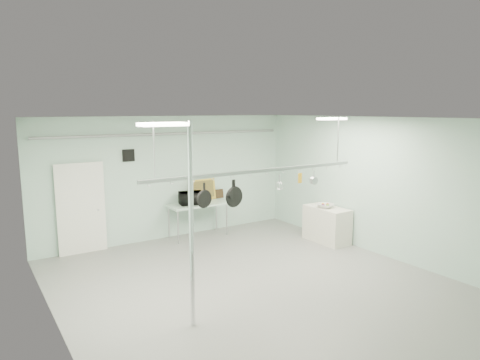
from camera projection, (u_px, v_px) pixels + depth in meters
floor at (259, 288)px, 8.16m from camera, size 8.00×8.00×0.00m
ceiling at (260, 119)px, 7.64m from camera, size 7.00×8.00×0.02m
back_wall at (170, 178)px, 11.20m from camera, size 7.00×0.02×3.20m
right_wall at (383, 187)px, 9.79m from camera, size 0.02×8.00×3.20m
door at (81, 209)px, 10.00m from camera, size 1.10×0.10×2.20m
wall_vent at (128, 155)px, 10.48m from camera, size 0.30×0.04×0.30m
conduit_pipe at (171, 134)px, 10.94m from camera, size 6.60×0.07×0.07m
chrome_pole at (191, 227)px, 6.49m from camera, size 0.08×0.08×3.20m
prep_table at (198, 206)px, 11.32m from camera, size 1.60×0.70×0.91m
side_cabinet at (327, 225)px, 10.95m from camera, size 0.60×1.20×0.90m
pot_rack at (259, 169)px, 8.16m from camera, size 4.80×0.06×1.00m
light_panel_left at (163, 124)px, 5.80m from camera, size 0.65×0.30×0.05m
light_panel_right at (332, 119)px, 9.44m from camera, size 0.65×0.30×0.05m
microwave at (191, 198)px, 11.17m from camera, size 0.68×0.53×0.33m
coffee_canister at (197, 201)px, 11.19m from camera, size 0.13×0.13×0.18m
painting_large at (202, 190)px, 11.68m from camera, size 0.78×0.14×0.58m
painting_small at (218, 194)px, 11.97m from camera, size 0.30×0.10×0.25m
fruit_bowl at (325, 206)px, 10.84m from camera, size 0.53×0.53×0.10m
skillet_left at (204, 195)px, 7.58m from camera, size 0.33×0.12×0.44m
skillet_mid at (234, 194)px, 7.92m from camera, size 0.40×0.11×0.53m
skillet_right at (233, 189)px, 7.89m from camera, size 0.27×0.14×0.37m
whisk at (280, 182)px, 8.48m from camera, size 0.18×0.18×0.28m
grater at (300, 178)px, 8.76m from camera, size 0.09×0.05×0.22m
saucepan at (314, 178)px, 8.97m from camera, size 0.16×0.10×0.29m
fruit_cluster at (325, 204)px, 10.83m from camera, size 0.24×0.24×0.09m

